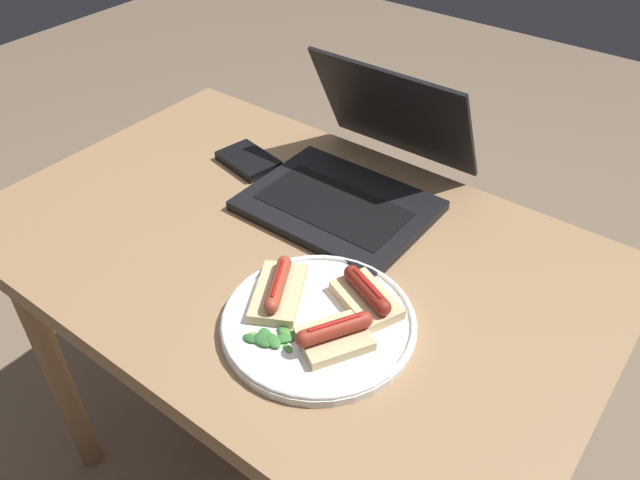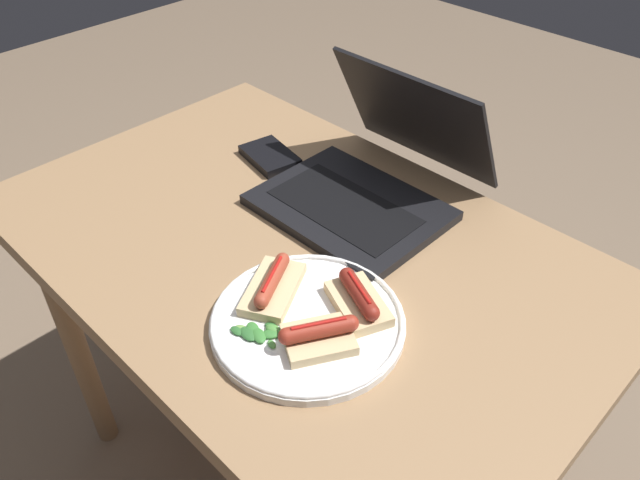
{
  "view_description": "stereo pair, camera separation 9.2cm",
  "coord_description": "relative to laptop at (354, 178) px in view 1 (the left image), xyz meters",
  "views": [
    {
      "loc": [
        0.51,
        -0.59,
        1.38
      ],
      "look_at": [
        0.08,
        -0.02,
        0.79
      ],
      "focal_mm": 35.0,
      "sensor_mm": 36.0,
      "label": 1
    },
    {
      "loc": [
        0.58,
        -0.53,
        1.38
      ],
      "look_at": [
        0.08,
        -0.02,
        0.79
      ],
      "focal_mm": 35.0,
      "sensor_mm": 36.0,
      "label": 2
    }
  ],
  "objects": [
    {
      "name": "laptop",
      "position": [
        0.0,
        0.0,
        0.0
      ],
      "size": [
        0.31,
        0.34,
        0.22
      ],
      "color": "black",
      "rests_on": "desk"
    },
    {
      "name": "salad_pile",
      "position": [
        0.11,
        -0.35,
        -0.02
      ],
      "size": [
        0.07,
        0.06,
        0.01
      ],
      "color": "#387A33",
      "rests_on": "plate"
    },
    {
      "name": "external_drive",
      "position": [
        -0.22,
        -0.03,
        -0.03
      ],
      "size": [
        0.13,
        0.1,
        0.02
      ],
      "rotation": [
        0.0,
        0.0,
        -0.2
      ],
      "color": "black",
      "rests_on": "desk"
    },
    {
      "name": "desk",
      "position": [
        -0.01,
        -0.17,
        -0.13
      ],
      "size": [
        1.03,
        0.66,
        0.73
      ],
      "color": "#93704C",
      "rests_on": "ground_plane"
    },
    {
      "name": "sausage_toast_left",
      "position": [
        0.18,
        -0.31,
        -0.01
      ],
      "size": [
        0.11,
        0.11,
        0.04
      ],
      "rotation": [
        0.0,
        0.0,
        1.05
      ],
      "color": "#D6B784",
      "rests_on": "plate"
    },
    {
      "name": "sausage_toast_middle",
      "position": [
        0.07,
        -0.28,
        -0.01
      ],
      "size": [
        0.11,
        0.13,
        0.04
      ],
      "rotation": [
        0.0,
        0.0,
        5.21
      ],
      "color": "#D6B784",
      "rests_on": "plate"
    },
    {
      "name": "plate",
      "position": [
        0.14,
        -0.29,
        -0.03
      ],
      "size": [
        0.27,
        0.27,
        0.02
      ],
      "color": "white",
      "rests_on": "desk"
    },
    {
      "name": "sausage_toast_right",
      "position": [
        0.17,
        -0.22,
        -0.01
      ],
      "size": [
        0.12,
        0.1,
        0.04
      ],
      "rotation": [
        0.0,
        0.0,
        2.74
      ],
      "color": "#D6B784",
      "rests_on": "plate"
    }
  ]
}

